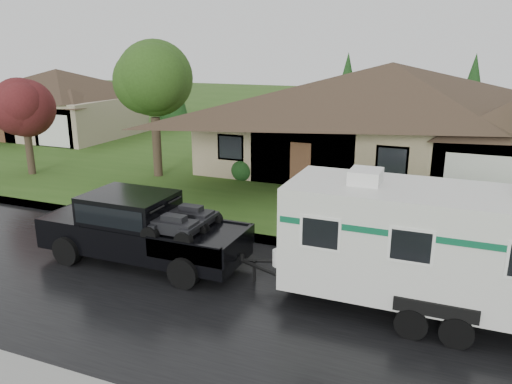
% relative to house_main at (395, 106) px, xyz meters
% --- Properties ---
extents(ground, '(140.00, 140.00, 0.00)m').
position_rel_house_main_xyz_m(ground, '(-2.29, -13.84, -3.59)').
color(ground, '#30531A').
rests_on(ground, ground).
extents(road, '(140.00, 8.00, 0.01)m').
position_rel_house_main_xyz_m(road, '(-2.29, -15.84, -3.59)').
color(road, black).
rests_on(road, ground).
extents(curb, '(140.00, 0.50, 0.15)m').
position_rel_house_main_xyz_m(curb, '(-2.29, -11.59, -3.52)').
color(curb, gray).
rests_on(curb, ground).
extents(lawn, '(140.00, 26.00, 0.15)m').
position_rel_house_main_xyz_m(lawn, '(-2.29, 1.16, -3.52)').
color(lawn, '#30531A').
rests_on(lawn, ground).
extents(house_main, '(19.44, 10.80, 6.90)m').
position_rel_house_main_xyz_m(house_main, '(0.00, 0.00, 0.00)').
color(house_main, tan).
rests_on(house_main, lawn).
extents(house_far, '(10.80, 8.64, 5.80)m').
position_rel_house_main_xyz_m(house_far, '(-24.07, 2.02, -0.62)').
color(house_far, tan).
rests_on(house_far, lawn).
extents(tree_left_green, '(4.12, 4.12, 6.81)m').
position_rel_house_main_xyz_m(tree_left_green, '(-10.87, -5.60, 1.29)').
color(tree_left_green, '#382B1E').
rests_on(tree_left_green, lawn).
extents(tree_red, '(3.07, 3.07, 5.08)m').
position_rel_house_main_xyz_m(tree_red, '(-17.18, -7.75, 0.08)').
color(tree_red, '#382B1E').
rests_on(tree_red, lawn).
extents(shrub_row, '(13.60, 1.00, 1.00)m').
position_rel_house_main_xyz_m(shrub_row, '(-0.29, -4.54, -2.94)').
color(shrub_row, '#143814').
rests_on(shrub_row, lawn).
extents(pickup_truck, '(6.53, 2.48, 2.18)m').
position_rel_house_main_xyz_m(pickup_truck, '(-5.73, -14.57, -2.43)').
color(pickup_truck, black).
rests_on(pickup_truck, ground).
extents(travel_trailer, '(8.05, 2.83, 3.61)m').
position_rel_house_main_xyz_m(travel_trailer, '(3.09, -14.57, -1.68)').
color(travel_trailer, silver).
rests_on(travel_trailer, ground).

